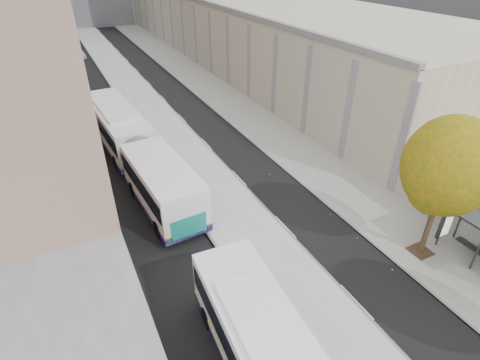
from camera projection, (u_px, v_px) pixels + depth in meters
bus_platform at (162, 126)px, 33.59m from camera, size 4.25×150.00×0.15m
sidewalk at (241, 111)px, 36.65m from camera, size 4.75×150.00×0.08m
building_tan at (223, 17)px, 60.81m from camera, size 18.00×92.00×8.00m
tree_c at (449, 167)px, 17.04m from camera, size 4.20×4.20×7.28m
bus_far at (134, 147)px, 26.40m from camera, size 4.00×19.06×3.15m
distant_car at (79, 53)px, 53.83m from camera, size 1.76×3.86×1.29m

